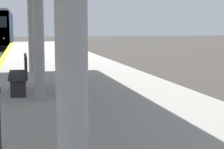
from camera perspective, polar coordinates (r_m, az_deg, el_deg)
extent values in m
cube|color=black|center=(50.10, -16.59, 4.30)|extent=(2.45, 16.13, 0.55)
cube|color=#33518C|center=(50.05, -16.69, 6.80)|extent=(2.88, 17.92, 3.82)
sphere|color=white|center=(41.10, -16.17, 5.31)|extent=(0.18, 0.18, 0.18)
cylinder|color=#99999E|center=(8.34, -11.25, 9.41)|extent=(0.25, 0.25, 3.90)
cylinder|color=#99999E|center=(13.87, -12.23, 8.49)|extent=(0.25, 0.25, 3.90)
cube|color=#28282D|center=(9.51, -14.12, -0.07)|extent=(0.44, 1.63, 0.08)
cube|color=#28282D|center=(9.48, -13.02, 1.52)|extent=(0.06, 1.63, 0.44)
cube|color=#262628|center=(8.90, -14.10, -2.13)|extent=(0.35, 0.08, 0.40)
cube|color=#262628|center=(10.19, -14.05, -0.95)|extent=(0.35, 0.08, 0.40)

